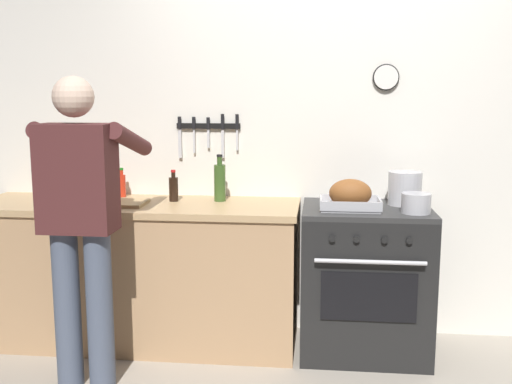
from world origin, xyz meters
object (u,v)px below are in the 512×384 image
at_px(bottle_olive_oil, 220,182).
at_px(bottle_hot_sauce, 122,185).
at_px(saucepan, 416,203).
at_px(bottle_soy_sauce, 174,188).
at_px(stove, 365,280).
at_px(stock_pot, 405,188).
at_px(cutting_board, 116,203).
at_px(roasting_pan, 350,196).
at_px(person_cook, 81,213).

bearing_deg(bottle_olive_oil, bottle_hot_sauce, 172.71).
distance_m(saucepan, bottle_soy_sauce, 1.48).
distance_m(stove, stock_pot, 0.61).
relative_size(saucepan, cutting_board, 0.46).
xyz_separation_m(stock_pot, bottle_olive_oil, (-1.14, 0.01, 0.02)).
relative_size(stove, bottle_soy_sauce, 4.53).
xyz_separation_m(roasting_pan, bottle_hot_sauce, (-1.47, 0.28, -0.00)).
height_order(stove, stock_pot, stock_pot).
distance_m(saucepan, bottle_olive_oil, 1.20).
xyz_separation_m(person_cook, bottle_olive_oil, (0.62, 0.72, 0.07)).
distance_m(stove, person_cook, 1.72).
xyz_separation_m(stove, bottle_soy_sauce, (-1.20, 0.08, 0.53)).
height_order(stock_pot, saucepan, stock_pot).
bearing_deg(bottle_soy_sauce, stock_pot, 1.20).
distance_m(stock_pot, bottle_hot_sauce, 1.81).
xyz_separation_m(person_cook, stock_pot, (1.76, 0.71, 0.05)).
xyz_separation_m(stock_pot, bottle_soy_sauce, (-1.43, -0.03, -0.02)).
height_order(roasting_pan, stock_pot, stock_pot).
relative_size(roasting_pan, stock_pot, 1.73).
height_order(bottle_soy_sauce, bottle_olive_oil, bottle_olive_oil).
height_order(stove, bottle_soy_sauce, bottle_soy_sauce).
bearing_deg(person_cook, bottle_olive_oil, -27.94).
xyz_separation_m(person_cook, bottle_soy_sauce, (0.33, 0.68, 0.03)).
xyz_separation_m(roasting_pan, saucepan, (0.37, -0.07, -0.02)).
relative_size(person_cook, bottle_soy_sauce, 8.35).
bearing_deg(saucepan, bottle_soy_sauce, 171.19).
bearing_deg(bottle_hot_sauce, stock_pot, -2.87).
bearing_deg(person_cook, cutting_board, 11.88).
bearing_deg(person_cook, stove, -55.75).
distance_m(cutting_board, bottle_soy_sauce, 0.36).
height_order(roasting_pan, cutting_board, roasting_pan).
bearing_deg(bottle_olive_oil, stock_pot, -0.27).
distance_m(stove, bottle_olive_oil, 1.08).
bearing_deg(saucepan, stove, 151.24).
bearing_deg(cutting_board, bottle_soy_sauce, 25.91).
distance_m(cutting_board, bottle_hot_sauce, 0.29).
relative_size(person_cook, bottle_hot_sauce, 8.64).
bearing_deg(bottle_soy_sauce, bottle_hot_sauce, 162.24).
bearing_deg(saucepan, roasting_pan, 169.35).
height_order(stove, person_cook, person_cook).
bearing_deg(stove, saucepan, -28.76).
height_order(roasting_pan, bottle_olive_oil, bottle_olive_oil).
xyz_separation_m(person_cook, saucepan, (1.79, 0.46, 0.00)).
bearing_deg(cutting_board, stove, 2.79).
xyz_separation_m(roasting_pan, bottle_soy_sauce, (-1.09, 0.16, 0.00)).
height_order(stove, roasting_pan, roasting_pan).
bearing_deg(person_cook, roasting_pan, -56.98).
height_order(stock_pot, bottle_soy_sauce, stock_pot).
distance_m(cutting_board, bottle_olive_oil, 0.65).
distance_m(stove, roasting_pan, 0.55).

